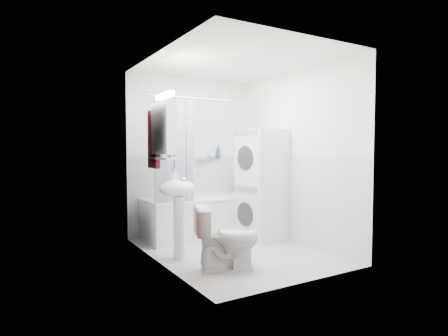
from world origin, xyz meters
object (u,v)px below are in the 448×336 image
bathtub (198,215)px  toilet (227,238)px  sink (178,200)px  washer_dryer (261,185)px

bathtub → toilet: size_ratio=2.22×
sink → bathtub: bearing=51.5°
toilet → sink: bearing=45.6°
bathtub → toilet: (-0.39, -1.49, 0.02)m
sink → toilet: (0.30, -0.61, -0.36)m
sink → toilet: 0.77m
washer_dryer → toilet: (-1.13, -0.90, -0.45)m
sink → washer_dryer: 1.46m
sink → washer_dryer: size_ratio=0.65×
bathtub → washer_dryer: washer_dryer is taller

